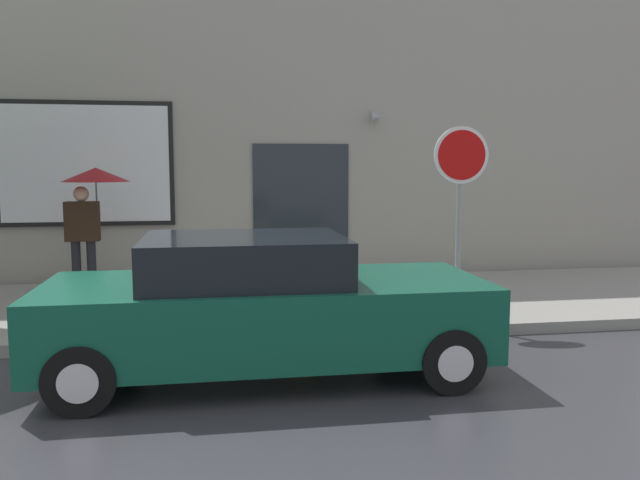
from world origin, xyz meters
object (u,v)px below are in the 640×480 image
Objects in this scene: parked_car at (263,307)px; fire_hydrant at (303,293)px; pedestrian_with_umbrella at (91,194)px; stop_sign at (460,183)px.

parked_car is 5.78× the size of fire_hydrant.
parked_car is 2.25× the size of pedestrian_with_umbrella.
parked_car is 4.62m from pedestrian_with_umbrella.
pedestrian_with_umbrella is (-3.01, 2.22, 1.23)m from fire_hydrant.
stop_sign is at bearing 29.80° from parked_car.
stop_sign reaches higher than parked_car.
pedestrian_with_umbrella reaches higher than parked_car.
pedestrian_with_umbrella reaches higher than fire_hydrant.
pedestrian_with_umbrella is 0.79× the size of stop_sign.
parked_car reaches higher than fire_hydrant.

